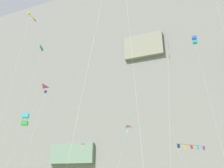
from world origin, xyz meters
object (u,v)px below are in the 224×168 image
kite_diamond_mid_right (40,55)px  kite_delta_high_left (81,148)px  kite_box_near_cliff (195,40)px  kite_delta_high_right (125,131)px  kite_banner_low_center (169,57)px  kite_windsock_upper_left (31,17)px  kite_delta_upper_mid (48,93)px  kite_box_mid_center (25,119)px  kite_banner_low_right (192,148)px

kite_diamond_mid_right → kite_delta_high_left: size_ratio=3.30×
kite_diamond_mid_right → kite_box_near_cliff: bearing=14.7°
kite_diamond_mid_right → kite_box_near_cliff: 34.94m
kite_diamond_mid_right → kite_delta_high_right: (19.08, 3.77, -18.24)m
kite_banner_low_center → kite_delta_high_right: 16.65m
kite_windsock_upper_left → kite_banner_low_center: bearing=6.0°
kite_windsock_upper_left → kite_delta_upper_mid: 19.27m
kite_diamond_mid_right → kite_delta_upper_mid: (11.94, -10.60, -14.44)m
kite_banner_low_center → kite_delta_high_left: kite_banner_low_center is taller
kite_box_near_cliff → kite_delta_upper_mid: bearing=-138.3°
kite_banner_low_center → kite_delta_upper_mid: bearing=-165.3°
kite_diamond_mid_right → kite_delta_high_left: bearing=68.3°
kite_box_mid_center → kite_delta_upper_mid: (9.21, -6.07, 1.94)m
kite_banner_low_right → kite_delta_high_right: kite_delta_high_right is taller
kite_diamond_mid_right → kite_banner_low_right: size_ratio=3.94×
kite_diamond_mid_right → kite_box_near_cliff: (33.77, 8.87, 1.36)m
kite_diamond_mid_right → kite_windsock_upper_left: bearing=-64.3°
kite_box_mid_center → kite_delta_high_left: 17.64m
kite_box_mid_center → kite_banner_low_right: (27.63, 11.14, -4.93)m
kite_box_near_cliff → kite_delta_high_right: 25.02m
kite_diamond_mid_right → kite_banner_low_center: 31.43m
kite_banner_low_center → kite_delta_high_right: bearing=136.3°
kite_delta_upper_mid → kite_diamond_mid_right: bearing=138.4°
kite_banner_low_center → kite_delta_high_left: bearing=142.4°
kite_box_mid_center → kite_delta_high_left: size_ratio=1.42×
kite_delta_high_left → kite_windsock_upper_left: bearing=-92.3°
kite_diamond_mid_right → kite_banner_low_center: kite_diamond_mid_right is taller
kite_delta_upper_mid → kite_delta_high_left: 24.81m
kite_diamond_mid_right → kite_box_mid_center: bearing=-58.9°
kite_diamond_mid_right → kite_delta_upper_mid: 21.53m
kite_banner_low_center → kite_windsock_upper_left: kite_windsock_upper_left is taller
kite_box_near_cliff → kite_delta_high_left: size_ratio=3.26×
kite_box_mid_center → kite_banner_low_right: size_ratio=1.69×
kite_delta_upper_mid → kite_box_near_cliff: size_ratio=0.47×
kite_diamond_mid_right → kite_banner_low_right: kite_diamond_mid_right is taller
kite_diamond_mid_right → kite_delta_high_right: size_ratio=2.90×
kite_box_near_cliff → kite_banner_low_right: 23.03m
kite_windsock_upper_left → kite_delta_high_left: kite_windsock_upper_left is taller
kite_delta_high_right → kite_windsock_upper_left: bearing=-140.2°
kite_windsock_upper_left → kite_banner_low_right: 38.91m
kite_banner_low_center → kite_delta_upper_mid: (-17.40, -4.56, -4.91)m
kite_box_mid_center → kite_diamond_mid_right: (-2.73, 4.52, 16.38)m
kite_diamond_mid_right → kite_banner_low_right: bearing=12.3°
kite_delta_high_right → kite_banner_low_center: bearing=-43.7°
kite_banner_low_center → kite_box_near_cliff: kite_box_near_cliff is taller
kite_banner_low_center → kite_delta_high_right: kite_banner_low_center is taller
kite_box_mid_center → kite_diamond_mid_right: bearing=121.1°
kite_box_mid_center → kite_delta_high_right: 18.43m
kite_diamond_mid_right → kite_delta_high_left: kite_diamond_mid_right is taller
kite_diamond_mid_right → kite_delta_high_left: 23.94m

